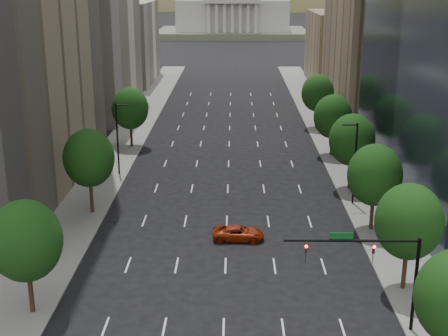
{
  "coord_description": "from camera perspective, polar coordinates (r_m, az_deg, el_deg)",
  "views": [
    {
      "loc": [
        0.63,
        -8.04,
        23.63
      ],
      "look_at": [
        -0.16,
        42.3,
        8.0
      ],
      "focal_mm": 49.85,
      "sensor_mm": 36.0,
      "label": 1
    }
  ],
  "objects": [
    {
      "name": "sidewalk_left",
      "position": [
        73.79,
        -11.78,
        -1.75
      ],
      "size": [
        6.0,
        200.0,
        0.15
      ],
      "primitive_type": "cube",
      "color": "slate",
      "rests_on": "ground"
    },
    {
      "name": "sidewalk_right",
      "position": [
        73.53,
        12.53,
        -1.87
      ],
      "size": [
        6.0,
        200.0,
        0.15
      ],
      "primitive_type": "cube",
      "color": "slate",
      "rests_on": "ground"
    },
    {
      "name": "midrise_cream_left",
      "position": [
        114.13,
        -12.44,
        13.78
      ],
      "size": [
        14.0,
        30.0,
        35.0
      ],
      "primitive_type": "cube",
      "color": "beige",
      "rests_on": "ground"
    },
    {
      "name": "filler_left",
      "position": [
        147.04,
        -9.33,
        11.31
      ],
      "size": [
        14.0,
        26.0,
        18.0
      ],
      "primitive_type": "cube",
      "color": "beige",
      "rests_on": "ground"
    },
    {
      "name": "parking_tan_right",
      "position": [
        111.1,
        13.89,
        12.3
      ],
      "size": [
        14.0,
        30.0,
        30.0
      ],
      "primitive_type": "cube",
      "color": "#8C7759",
      "rests_on": "ground"
    },
    {
      "name": "filler_right",
      "position": [
        143.99,
        10.83,
        10.71
      ],
      "size": [
        14.0,
        26.0,
        16.0
      ],
      "primitive_type": "cube",
      "color": "#8C7759",
      "rests_on": "ground"
    },
    {
      "name": "tree_right_1",
      "position": [
        49.38,
        16.6,
        -4.74
      ],
      "size": [
        5.2,
        5.2,
        8.75
      ],
      "color": "#382316",
      "rests_on": "ground"
    },
    {
      "name": "tree_right_2",
      "position": [
        60.37,
        13.65,
        -0.63
      ],
      "size": [
        5.2,
        5.2,
        8.61
      ],
      "color": "#382316",
      "rests_on": "ground"
    },
    {
      "name": "tree_right_3",
      "position": [
        71.58,
        11.65,
        2.54
      ],
      "size": [
        5.2,
        5.2,
        8.89
      ],
      "color": "#382316",
      "rests_on": "ground"
    },
    {
      "name": "tree_right_4",
      "position": [
        85.09,
        9.95,
        4.66
      ],
      "size": [
        5.2,
        5.2,
        8.46
      ],
      "color": "#382316",
      "rests_on": "ground"
    },
    {
      "name": "tree_right_5",
      "position": [
        100.55,
        8.59,
        6.81
      ],
      "size": [
        5.2,
        5.2,
        8.75
      ],
      "color": "#382316",
      "rests_on": "ground"
    },
    {
      "name": "tree_left_0",
      "position": [
        46.23,
        -17.74,
        -6.38
      ],
      "size": [
        5.2,
        5.2,
        8.75
      ],
      "color": "#382316",
      "rests_on": "ground"
    },
    {
      "name": "tree_left_1",
      "position": [
        64.28,
        -12.29,
        0.89
      ],
      "size": [
        5.2,
        5.2,
        8.97
      ],
      "color": "#382316",
      "rests_on": "ground"
    },
    {
      "name": "tree_left_2",
      "position": [
        89.11,
        -8.61,
        5.43
      ],
      "size": [
        5.2,
        5.2,
        8.68
      ],
      "color": "#382316",
      "rests_on": "ground"
    },
    {
      "name": "streetlight_rn",
      "position": [
        67.02,
        11.88,
        0.59
      ],
      "size": [
        1.7,
        0.2,
        9.0
      ],
      "color": "black",
      "rests_on": "ground"
    },
    {
      "name": "streetlight_ln",
      "position": [
        76.72,
        -9.7,
        2.82
      ],
      "size": [
        1.7,
        0.2,
        9.0
      ],
      "color": "black",
      "rests_on": "ground"
    },
    {
      "name": "traffic_signal",
      "position": [
        43.43,
        14.15,
        -8.47
      ],
      "size": [
        9.12,
        0.4,
        7.38
      ],
      "color": "black",
      "rests_on": "ground"
    },
    {
      "name": "capitol",
      "position": [
        258.19,
        0.78,
        13.9
      ],
      "size": [
        60.0,
        40.0,
        35.2
      ],
      "color": "#596647",
      "rests_on": "ground"
    },
    {
      "name": "foothills",
      "position": [
        611.48,
        4.17,
        11.44
      ],
      "size": [
        720.0,
        413.0,
        263.0
      ],
      "color": "brown",
      "rests_on": "ground"
    },
    {
      "name": "car_red_far",
      "position": [
        58.25,
        1.32,
        -5.98
      ],
      "size": [
        4.81,
        2.27,
        1.33
      ],
      "primitive_type": "imported",
      "rotation": [
        0.0,
        0.0,
        1.56
      ],
      "color": "#98270B",
      "rests_on": "ground"
    }
  ]
}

